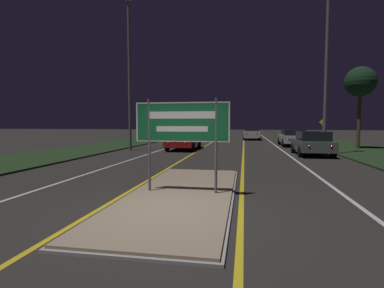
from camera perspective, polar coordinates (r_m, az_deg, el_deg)
The scene contains 19 objects.
ground_plane at distance 6.47m, azimuth -4.91°, elevation -13.10°, with size 160.00×160.00×0.00m, color #282623.
median_island at distance 7.98m, azimuth -1.89°, elevation -9.47°, with size 2.71×7.60×0.10m.
verge_left at distance 28.31m, azimuth -13.15°, elevation 0.14°, with size 5.00×100.00×0.08m.
verge_right at distance 27.21m, azimuth 26.81°, elevation -0.34°, with size 5.00×100.00×0.08m.
centre_line_yellow_left at distance 31.19m, azimuth 4.15°, elevation 0.52°, with size 0.12×70.00×0.01m.
centre_line_yellow_right at distance 31.03m, azimuth 9.84°, elevation 0.45°, with size 0.12×70.00×0.01m.
lane_line_white_left at distance 31.57m, azimuth -0.64°, elevation 0.57°, with size 0.12×70.00×0.01m.
lane_line_white_right at distance 31.14m, azimuth 14.73°, elevation 0.39°, with size 0.12×70.00×0.01m.
edge_line_white_left at distance 32.26m, azimuth -5.89°, elevation 0.62°, with size 0.10×70.00×0.01m.
edge_line_white_right at distance 31.53m, azimuth 20.17°, elevation 0.32°, with size 0.10×70.00×0.01m.
highway_sign at distance 7.76m, azimuth -1.93°, elevation 3.53°, with size 2.47×0.07×2.44m.
streetlight_left_near at distance 21.77m, azimuth -11.94°, elevation 18.04°, with size 0.60×0.60×10.68m.
streetlight_right_near at distance 19.62m, azimuth 24.39°, elevation 19.07°, with size 0.62×0.62×10.33m.
car_receding_0 at distance 18.97m, azimuth 21.93°, elevation 0.20°, with size 1.94×4.05×1.41m.
car_receding_1 at distance 26.16m, azimuth 18.59°, elevation 1.23°, with size 2.00×4.69×1.34m.
car_receding_2 at distance 34.78m, azimuth 11.27°, elevation 2.13°, with size 1.93×4.37×1.55m.
car_approaching_0 at distance 21.58m, azimuth -1.47°, elevation 0.95°, with size 1.97×4.75×1.44m.
warning_sign at distance 29.74m, azimuth 23.61°, elevation 2.73°, with size 0.60×0.06×2.20m.
roadside_palm_right at distance 24.70m, azimuth 29.41°, elevation 10.16°, with size 2.12×2.12×5.81m.
Camera 1 is at (1.60, -5.97, 1.90)m, focal length 28.00 mm.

